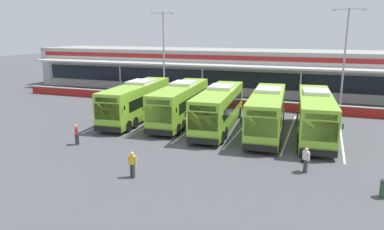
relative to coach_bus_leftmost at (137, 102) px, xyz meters
The scene contains 19 objects.
ground_plane 10.48m from the coach_bus_leftmost, 34.47° to the right, with size 200.00×200.00×0.00m, color #4C4C51.
terminal_building 22.75m from the coach_bus_leftmost, 67.98° to the left, with size 70.00×13.00×6.00m.
red_barrier_wall 12.20m from the coach_bus_leftmost, 45.46° to the left, with size 60.00×0.40×1.10m.
coach_bus_leftmost is the anchor object (origin of this frame).
coach_bus_left_centre 4.47m from the coach_bus_leftmost, ahead, with size 3.68×12.31×3.78m.
coach_bus_centre 8.59m from the coach_bus_leftmost, ahead, with size 3.68×12.31×3.78m.
coach_bus_right_centre 12.93m from the coach_bus_leftmost, ahead, with size 3.68×12.31×3.78m.
coach_bus_rightmost 16.81m from the coach_bus_leftmost, ahead, with size 3.68×12.31×3.78m.
bay_stripe_far_west 2.67m from the coach_bus_leftmost, behind, with size 0.14×13.00×0.01m, color silver.
bay_stripe_west 2.85m from the coach_bus_leftmost, ahead, with size 0.14×13.00×0.01m, color silver.
bay_stripe_mid_west 6.66m from the coach_bus_leftmost, ahead, with size 0.14×13.00×0.01m, color silver.
bay_stripe_centre 10.77m from the coach_bus_leftmost, ahead, with size 0.14×13.00×0.01m, color silver.
bay_stripe_mid_east 14.92m from the coach_bus_leftmost, ahead, with size 0.14×13.00×0.01m, color silver.
bay_stripe_east 19.10m from the coach_bus_leftmost, ahead, with size 0.14×13.00×0.01m, color silver.
pedestrian_with_handbag 18.78m from the coach_bus_leftmost, 27.82° to the right, with size 0.57×0.57×1.62m.
pedestrian_in_dark_coat 9.08m from the coach_bus_leftmost, 92.23° to the right, with size 0.42×0.47×1.62m.
pedestrian_near_bin 14.90m from the coach_bus_leftmost, 62.40° to the right, with size 0.53×0.30×1.62m.
lamp_post_west 12.31m from the coach_bus_leftmost, 100.87° to the left, with size 3.24×0.28×11.00m.
lamp_post_centre 22.40m from the coach_bus_leftmost, 29.17° to the left, with size 3.24×0.28×11.00m.
Camera 1 is at (8.70, -24.99, 8.57)m, focal length 33.44 mm.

